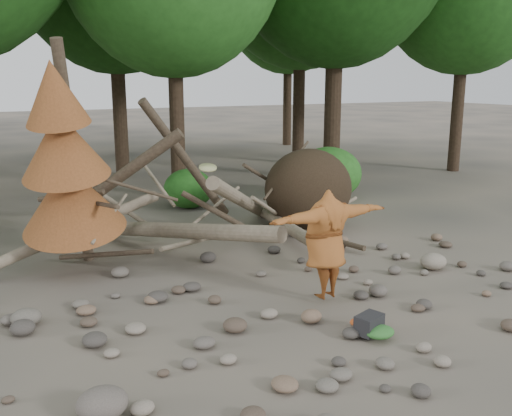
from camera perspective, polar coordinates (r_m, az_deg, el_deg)
name	(u,v)px	position (r m, az deg, el deg)	size (l,w,h in m)	color
ground	(311,310)	(9.32, 5.52, -10.14)	(120.00, 120.00, 0.00)	#514C44
deadfall_pile	(289,194)	(13.52, 3.30, 1.44)	(8.55, 5.24, 3.30)	#332619
dead_conifer	(66,165)	(10.81, -18.47, 4.12)	(2.06, 2.16, 4.35)	#4C3F30
bush_mid	(188,189)	(16.27, -6.77, 1.94)	(1.40, 1.40, 1.12)	#25641D
bush_right	(328,173)	(17.41, 7.25, 3.46)	(2.00, 2.00, 1.60)	#2F7725
frisbee_thrower	(326,244)	(9.39, 6.99, -3.57)	(3.48, 0.86, 2.43)	#9E5523
backpack	(369,328)	(8.52, 11.23, -11.66)	(0.41, 0.27, 0.27)	black
cloth_green	(380,335)	(8.45, 12.25, -12.32)	(0.44, 0.36, 0.16)	#306F2C
cloth_orange	(358,325)	(8.78, 10.18, -11.46)	(0.27, 0.22, 0.10)	#BF4E20
boulder_front_left	(102,403)	(6.79, -15.13, -18.34)	(0.57, 0.51, 0.34)	#665D55
boulder_mid_right	(433,261)	(11.63, 17.32, -5.12)	(0.52, 0.47, 0.31)	gray
boulder_mid_left	(26,317)	(9.36, -22.00, -10.10)	(0.45, 0.40, 0.27)	#686157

